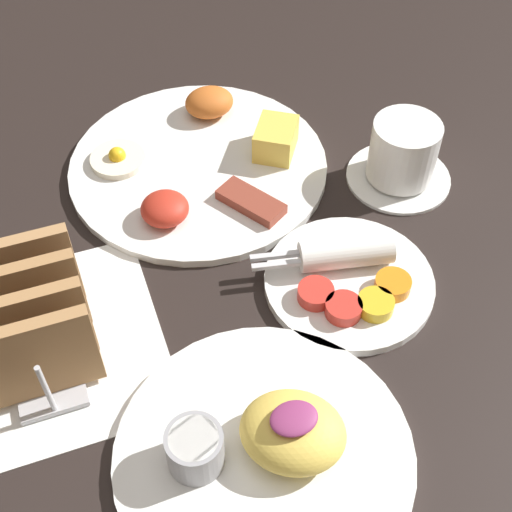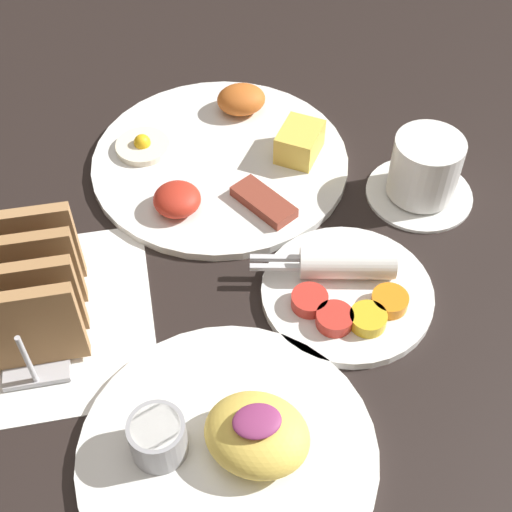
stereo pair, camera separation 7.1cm
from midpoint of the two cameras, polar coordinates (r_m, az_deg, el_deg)
name	(u,v)px [view 1 (the left image)]	position (r m, az deg, el deg)	size (l,w,h in m)	color
ground_plane	(210,318)	(0.70, -6.61, -5.14)	(3.00, 3.00, 0.00)	black
napkin_flat	(44,350)	(0.72, -19.36, -7.26)	(0.22, 0.22, 0.00)	white
plate_breakfast	(201,162)	(0.84, -6.82, 7.37)	(0.30, 0.30, 0.05)	white
plate_condiments	(349,278)	(0.72, 4.67, -1.94)	(0.18, 0.17, 0.04)	white
plate_foreground	(266,447)	(0.61, -2.58, -15.26)	(0.25, 0.25, 0.06)	white
toast_rack	(31,319)	(0.68, -20.44, -4.90)	(0.10, 0.15, 0.10)	#B7B7BC
coffee_cup	(403,155)	(0.81, 9.22, 7.84)	(0.12, 0.12, 0.08)	white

